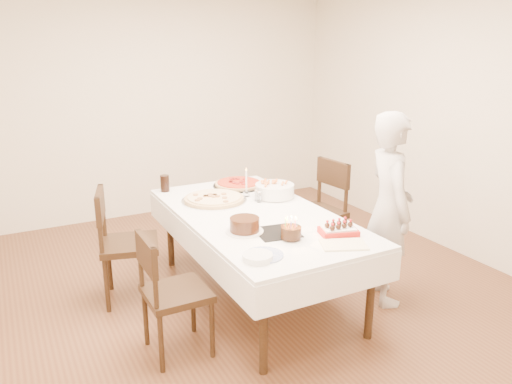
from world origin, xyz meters
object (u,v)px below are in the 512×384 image
pizza_white (214,199)px  strawberry_box (338,230)px  pasta_bowl (275,190)px  cola_glass (165,183)px  chair_right_savory (315,213)px  dining_table (256,256)px  pizza_pepperoni (239,184)px  birthday_cake (291,228)px  chair_left_dessert (177,293)px  layer_cake (245,225)px  taper_candle (246,182)px  person (389,209)px  chair_left_savory (130,244)px

pizza_white → strawberry_box: (0.49, -1.16, 0.01)m
pasta_bowl → cola_glass: (-0.82, 0.64, 0.01)m
pasta_bowl → cola_glass: bearing=142.2°
chair_right_savory → pizza_white: bearing=167.3°
dining_table → pizza_white: bearing=109.4°
pizza_pepperoni → birthday_cake: bearing=-100.7°
chair_left_dessert → strawberry_box: size_ratio=3.37×
pizza_white → pasta_bowl: (0.53, -0.15, 0.04)m
chair_right_savory → pizza_white: (-1.01, 0.11, 0.27)m
cola_glass → layer_cake: size_ratio=0.55×
taper_candle → layer_cake: bearing=-117.5°
pizza_pepperoni → strawberry_box: bearing=-86.6°
pizza_white → layer_cake: (-0.10, -0.80, 0.03)m
chair_right_savory → pizza_pepperoni: bearing=137.7°
birthday_cake → person: bearing=4.7°
pizza_pepperoni → taper_candle: 0.37m
pasta_bowl → layer_cake: bearing=-134.0°
pizza_pepperoni → person: bearing=-61.4°
birthday_cake → strawberry_box: (0.35, -0.09, -0.05)m
chair_left_savory → dining_table: bearing=168.4°
chair_right_savory → cola_glass: (-1.30, 0.60, 0.32)m
cola_glass → strawberry_box: cola_glass is taller
taper_candle → birthday_cake: 1.08m
chair_right_savory → strawberry_box: 1.20m
chair_left_dessert → layer_cake: 0.69m
pasta_bowl → strawberry_box: size_ratio=1.31×
birthday_cake → strawberry_box: 0.37m
chair_right_savory → strawberry_box: size_ratio=3.79×
person → pizza_pepperoni: size_ratio=3.22×
chair_left_savory → strawberry_box: (1.26, -1.15, 0.29)m
dining_table → person: (0.95, -0.52, 0.42)m
person → layer_cake: 1.23m
dining_table → pasta_bowl: pasta_bowl is taller
pasta_bowl → taper_candle: (-0.22, 0.14, 0.07)m
pizza_white → layer_cake: 0.80m
strawberry_box → chair_left_savory: bearing=137.5°
strawberry_box → cola_glass: bearing=115.3°
pizza_white → birthday_cake: (0.13, -1.07, 0.06)m
pizza_white → birthday_cake: birthday_cake is taller
cola_glass → birthday_cake: size_ratio=1.05×
pasta_bowl → taper_candle: 0.27m
pizza_white → chair_left_dessert: bearing=-126.6°
layer_cake → chair_right_savory: bearing=31.8°
person → cola_glass: bearing=64.5°
pizza_white → person: bearing=-41.6°
pasta_bowl → taper_candle: taper_candle is taller
pizza_pepperoni → layer_cake: (-0.49, -1.12, 0.03)m
dining_table → pizza_pepperoni: size_ratio=4.32×
pizza_pepperoni → birthday_cake: 1.43m
pizza_white → birthday_cake: 1.08m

